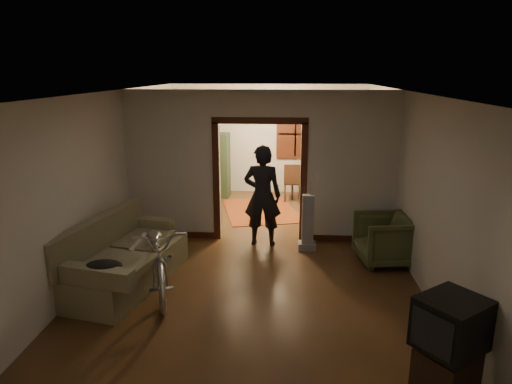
# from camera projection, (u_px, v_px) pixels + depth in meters

# --- Properties ---
(floor) EXTENTS (5.00, 8.50, 0.01)m
(floor) POSITION_uv_depth(u_px,v_px,m) (257.00, 253.00, 8.07)
(floor) COLOR #3B2413
(floor) RESTS_ON ground
(ceiling) EXTENTS (5.00, 8.50, 0.01)m
(ceiling) POSITION_uv_depth(u_px,v_px,m) (257.00, 91.00, 7.34)
(ceiling) COLOR white
(ceiling) RESTS_ON floor
(wall_back) EXTENTS (5.00, 0.02, 2.80)m
(wall_back) POSITION_uv_depth(u_px,v_px,m) (268.00, 139.00, 11.80)
(wall_back) COLOR beige
(wall_back) RESTS_ON floor
(wall_left) EXTENTS (0.02, 8.50, 2.80)m
(wall_left) POSITION_uv_depth(u_px,v_px,m) (113.00, 174.00, 7.87)
(wall_left) COLOR beige
(wall_left) RESTS_ON floor
(wall_right) EXTENTS (0.02, 8.50, 2.80)m
(wall_right) POSITION_uv_depth(u_px,v_px,m) (408.00, 178.00, 7.54)
(wall_right) COLOR beige
(wall_right) RESTS_ON floor
(partition_wall) EXTENTS (5.00, 0.14, 2.80)m
(partition_wall) POSITION_uv_depth(u_px,v_px,m) (260.00, 167.00, 8.43)
(partition_wall) COLOR beige
(partition_wall) RESTS_ON floor
(door_casing) EXTENTS (1.74, 0.20, 2.32)m
(door_casing) POSITION_uv_depth(u_px,v_px,m) (260.00, 183.00, 8.51)
(door_casing) COLOR #3B190D
(door_casing) RESTS_ON floor
(far_window) EXTENTS (0.98, 0.06, 1.28)m
(far_window) POSITION_uv_depth(u_px,v_px,m) (295.00, 134.00, 11.68)
(far_window) COLOR black
(far_window) RESTS_ON wall_back
(chandelier) EXTENTS (0.24, 0.24, 0.24)m
(chandelier) POSITION_uv_depth(u_px,v_px,m) (265.00, 107.00, 9.87)
(chandelier) COLOR #FFE0A5
(chandelier) RESTS_ON ceiling
(light_switch) EXTENTS (0.08, 0.01, 0.12)m
(light_switch) POSITION_uv_depth(u_px,v_px,m) (317.00, 177.00, 8.32)
(light_switch) COLOR silver
(light_switch) RESTS_ON partition_wall
(sofa) EXTENTS (1.45, 2.39, 1.03)m
(sofa) POSITION_uv_depth(u_px,v_px,m) (125.00, 252.00, 6.80)
(sofa) COLOR #686745
(sofa) RESTS_ON floor
(rolled_paper) EXTENTS (0.09, 0.75, 0.09)m
(rolled_paper) POSITION_uv_depth(u_px,v_px,m) (138.00, 243.00, 7.08)
(rolled_paper) COLOR beige
(rolled_paper) RESTS_ON sofa
(jacket) EXTENTS (0.50, 0.38, 0.15)m
(jacket) POSITION_uv_depth(u_px,v_px,m) (103.00, 267.00, 5.88)
(jacket) COLOR black
(jacket) RESTS_ON sofa
(bicycle) EXTENTS (1.36, 2.16, 1.07)m
(bicycle) POSITION_uv_depth(u_px,v_px,m) (158.00, 256.00, 6.57)
(bicycle) COLOR silver
(bicycle) RESTS_ON floor
(armchair) EXTENTS (1.02, 1.00, 0.82)m
(armchair) POSITION_uv_depth(u_px,v_px,m) (385.00, 239.00, 7.58)
(armchair) COLOR #464F2C
(armchair) RESTS_ON floor
(tv_stand) EXTENTS (0.69, 0.68, 0.47)m
(tv_stand) POSITION_uv_depth(u_px,v_px,m) (446.00, 372.00, 4.52)
(tv_stand) COLOR black
(tv_stand) RESTS_ON floor
(crt_tv) EXTENTS (0.80, 0.79, 0.52)m
(crt_tv) POSITION_uv_depth(u_px,v_px,m) (452.00, 323.00, 4.38)
(crt_tv) COLOR black
(crt_tv) RESTS_ON tv_stand
(vacuum) EXTENTS (0.35, 0.30, 1.02)m
(vacuum) POSITION_uv_depth(u_px,v_px,m) (308.00, 222.00, 8.12)
(vacuum) COLOR gray
(vacuum) RESTS_ON floor
(person) EXTENTS (0.71, 0.49, 1.86)m
(person) POSITION_uv_depth(u_px,v_px,m) (262.00, 196.00, 8.25)
(person) COLOR black
(person) RESTS_ON floor
(oriental_rug) EXTENTS (2.00, 2.36, 0.02)m
(oriental_rug) POSITION_uv_depth(u_px,v_px,m) (261.00, 211.00, 10.48)
(oriental_rug) COLOR maroon
(oriental_rug) RESTS_ON floor
(locker) EXTENTS (0.85, 0.52, 1.62)m
(locker) POSITION_uv_depth(u_px,v_px,m) (213.00, 165.00, 11.53)
(locker) COLOR #233721
(locker) RESTS_ON floor
(globe) EXTENTS (0.28, 0.28, 0.28)m
(globe) POSITION_uv_depth(u_px,v_px,m) (212.00, 120.00, 11.24)
(globe) COLOR #1E5972
(globe) RESTS_ON locker
(desk) EXTENTS (0.98, 0.55, 0.72)m
(desk) POSITION_uv_depth(u_px,v_px,m) (310.00, 184.00, 11.45)
(desk) COLOR #301C10
(desk) RESTS_ON floor
(desk_chair) EXTENTS (0.46, 0.46, 0.95)m
(desk_chair) POSITION_uv_depth(u_px,v_px,m) (293.00, 182.00, 11.19)
(desk_chair) COLOR #301C10
(desk_chair) RESTS_ON floor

